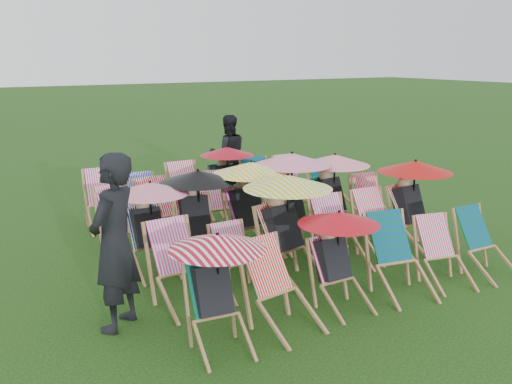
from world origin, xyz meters
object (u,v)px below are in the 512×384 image
deckchair_0 (218,290)px  person_left (115,243)px  person_rear (228,154)px  deckchair_5 (487,243)px  deckchair_29 (293,179)px

deckchair_0 → person_left: person_left is taller
deckchair_0 → person_rear: bearing=67.1°
person_left → person_rear: 6.46m
deckchair_0 → deckchair_5: size_ratio=1.33×
deckchair_29 → deckchair_5: bearing=-91.6°
deckchair_5 → person_rear: person_rear is taller
deckchair_0 → deckchair_29: size_ratio=1.31×
person_rear → deckchair_0: bearing=76.0°
person_left → person_rear: size_ratio=1.16×
deckchair_5 → person_rear: bearing=97.9°
person_rear → person_left: bearing=66.1°
deckchair_29 → person_left: 6.10m
deckchair_5 → person_left: 4.95m
deckchair_5 → person_rear: (-0.77, 6.07, 0.40)m
deckchair_29 → person_rear: (-0.80, 1.35, 0.39)m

